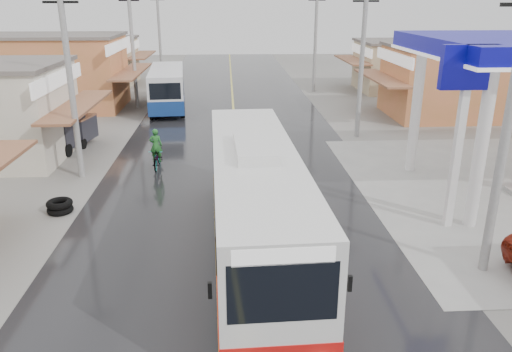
# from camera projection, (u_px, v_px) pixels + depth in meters

# --- Properties ---
(ground) EXTENTS (120.00, 120.00, 0.00)m
(ground) POSITION_uv_depth(u_px,v_px,m) (245.00, 277.00, 14.31)
(ground) COLOR slate
(ground) RESTS_ON ground
(road) EXTENTS (12.00, 90.00, 0.02)m
(road) POSITION_uv_depth(u_px,v_px,m) (235.00, 138.00, 28.41)
(road) COLOR black
(road) RESTS_ON ground
(centre_line) EXTENTS (0.15, 90.00, 0.01)m
(centre_line) POSITION_uv_depth(u_px,v_px,m) (235.00, 138.00, 28.41)
(centre_line) COLOR #D8CC4C
(centre_line) RESTS_ON road
(shopfronts_left) EXTENTS (11.00, 44.00, 5.20)m
(shopfronts_left) POSITION_uv_depth(u_px,v_px,m) (22.00, 129.00, 30.53)
(shopfronts_left) COLOR tan
(shopfronts_left) RESTS_ON ground
(utility_poles_left) EXTENTS (1.60, 50.00, 8.00)m
(utility_poles_left) POSITION_uv_depth(u_px,v_px,m) (115.00, 136.00, 28.97)
(utility_poles_left) COLOR gray
(utility_poles_left) RESTS_ON ground
(utility_poles_right) EXTENTS (1.60, 36.00, 8.00)m
(utility_poles_right) POSITION_uv_depth(u_px,v_px,m) (356.00, 137.00, 28.79)
(utility_poles_right) COLOR gray
(utility_poles_right) RESTS_ON ground
(coach_bus) EXTENTS (2.99, 11.81, 3.66)m
(coach_bus) POSITION_uv_depth(u_px,v_px,m) (255.00, 203.00, 14.95)
(coach_bus) COLOR silver
(coach_bus) RESTS_ON road
(second_bus) EXTENTS (3.00, 8.72, 2.84)m
(second_bus) POSITION_uv_depth(u_px,v_px,m) (167.00, 88.00, 35.52)
(second_bus) COLOR silver
(second_bus) RESTS_ON road
(cyclist) EXTENTS (0.63, 1.80, 1.94)m
(cyclist) POSITION_uv_depth(u_px,v_px,m) (157.00, 155.00, 23.27)
(cyclist) COLOR black
(cyclist) RESTS_ON ground
(tricycle_near) EXTENTS (2.04, 2.73, 1.90)m
(tricycle_near) POSITION_uv_depth(u_px,v_px,m) (63.00, 131.00, 25.78)
(tricycle_near) COLOR #26262D
(tricycle_near) RESTS_ON ground
(tricycle_far) EXTENTS (1.68, 2.23, 1.55)m
(tricycle_far) POSITION_uv_depth(u_px,v_px,m) (80.00, 128.00, 27.02)
(tricycle_far) COLOR #26262D
(tricycle_far) RESTS_ON ground
(tyre_stack) EXTENTS (0.96, 0.96, 0.49)m
(tyre_stack) POSITION_uv_depth(u_px,v_px,m) (60.00, 206.00, 18.54)
(tyre_stack) COLOR black
(tyre_stack) RESTS_ON ground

